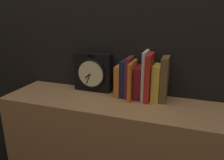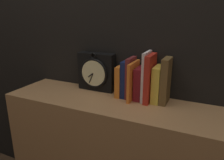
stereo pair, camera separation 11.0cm
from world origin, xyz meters
The scene contains 11 objects.
wall_back centered at (0.00, 0.19, 1.30)m, with size 6.00×0.05×2.60m.
clock centered at (-0.16, 0.12, 0.91)m, with size 0.22×0.08×0.23m.
book_slot0_orange centered at (0.01, 0.10, 0.88)m, with size 0.03×0.12×0.17m.
book_slot1_navy centered at (0.04, 0.10, 0.90)m, with size 0.03×0.11×0.20m.
book_slot2_maroon centered at (0.06, 0.10, 0.91)m, with size 0.02×0.12×0.22m.
book_slot3_orange centered at (0.09, 0.08, 0.90)m, with size 0.01×0.16×0.20m.
book_slot4_maroon centered at (0.12, 0.10, 0.88)m, with size 0.04×0.12×0.17m.
book_slot5_white centered at (0.15, 0.09, 0.93)m, with size 0.02×0.13×0.26m.
book_slot6_red centered at (0.17, 0.09, 0.92)m, with size 0.03×0.14×0.24m.
book_slot7_yellow centered at (0.21, 0.10, 0.89)m, with size 0.04×0.12×0.19m.
book_slot8_brown centered at (0.25, 0.10, 0.91)m, with size 0.03×0.11×0.23m.
Camera 2 is at (0.45, -0.95, 1.24)m, focal length 35.00 mm.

